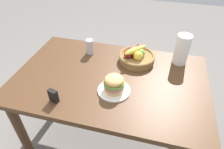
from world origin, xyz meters
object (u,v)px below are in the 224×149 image
Objects in this scene: fruit_basket at (137,56)px; napkin_holder at (53,96)px; sandwich at (114,83)px; paper_towel_roll at (182,49)px; soda_can at (90,47)px; plate at (114,90)px.

napkin_holder is (-0.43, -0.57, -0.00)m from fruit_basket.
paper_towel_roll is at bearing 47.22° from sandwich.
napkin_holder is at bearing -140.19° from paper_towel_roll.
sandwich is 0.59× the size of paper_towel_roll.
fruit_basket reaches higher than napkin_holder.
sandwich is at bearing -102.75° from fruit_basket.
napkin_holder is at bearing -127.21° from fruit_basket.
paper_towel_roll reaches higher than napkin_holder.
paper_towel_roll is 1.00m from napkin_holder.
paper_towel_roll is (0.33, 0.07, 0.07)m from fruit_basket.
soda_can is 1.40× the size of napkin_holder.
sandwich is at bearing -52.33° from soda_can.
plate is at bearing 0.00° from sandwich.
plate is 0.77× the size of fruit_basket.
sandwich is 1.11× the size of soda_can.
plate is 0.40m from fruit_basket.
sandwich is (0.00, 0.00, 0.06)m from plate.
soda_can is at bearing 102.60° from napkin_holder.
plate is 0.93× the size of paper_towel_roll.
sandwich reaches higher than soda_can.
plate is 0.39m from napkin_holder.
fruit_basket is at bearing -168.34° from paper_towel_roll.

